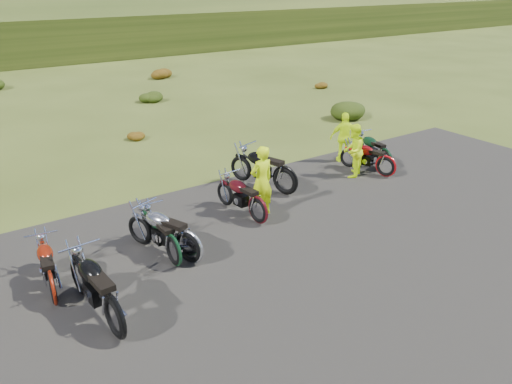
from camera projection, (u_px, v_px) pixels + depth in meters
ground at (302, 237)px, 11.50m from camera, size 300.00×300.00×0.00m
gravel_pad at (365, 276)px, 9.98m from camera, size 20.00×12.00×0.04m
shrub_4 at (134, 134)px, 18.18m from camera, size 0.77×0.77×0.45m
shrub_5 at (150, 96)px, 23.66m from camera, size 1.03×1.03×0.61m
shrub_6 at (160, 72)px, 29.15m from camera, size 1.30×1.30×0.77m
shrub_7 at (349, 107)px, 20.98m from camera, size 1.56×1.56×0.92m
shrub_8 at (319, 84)px, 26.59m from camera, size 0.77×0.77×0.45m
motorcycle_0 at (118, 338)px, 8.29m from camera, size 0.94×2.34×1.20m
motorcycle_1 at (56, 304)px, 9.13m from camera, size 0.84×1.92×0.97m
motorcycle_2 at (175, 266)px, 10.34m from camera, size 0.67×1.95×1.02m
motorcycle_3 at (190, 264)px, 10.42m from camera, size 1.45×2.23×1.11m
motorcycle_4 at (258, 224)px, 12.09m from camera, size 0.86×2.02×1.03m
motorcycle_5 at (285, 195)px, 13.67m from camera, size 1.44×2.45×1.22m
motorcycle_6 at (385, 177)px, 14.88m from camera, size 1.14×1.96×0.97m
motorcycle_7 at (383, 170)px, 15.42m from camera, size 0.86×1.97×1.00m
person_middle at (261, 182)px, 12.18m from camera, size 0.68×0.47×1.79m
person_right_a at (353, 152)px, 14.60m from camera, size 0.97×0.92×1.59m
person_right_b at (344, 138)px, 15.81m from camera, size 1.01×0.79×1.60m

